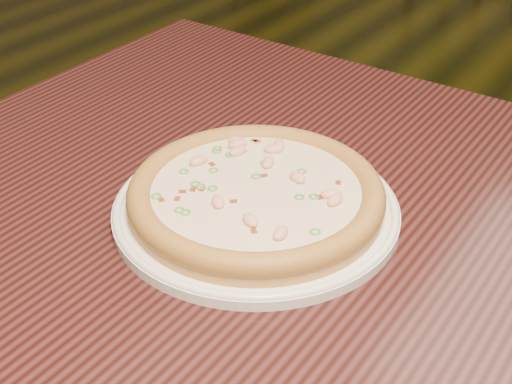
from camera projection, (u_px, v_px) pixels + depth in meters
The scene contains 3 objects.
hero_table at pixel (364, 296), 0.84m from camera, with size 1.20×0.80×0.75m.
plate at pixel (256, 208), 0.80m from camera, with size 0.32×0.32×0.02m.
pizza at pixel (256, 194), 0.79m from camera, with size 0.29×0.29×0.03m.
Camera 1 is at (-0.07, -0.68, 1.22)m, focal length 50.00 mm.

